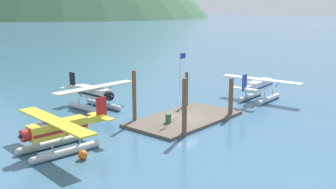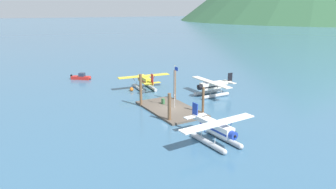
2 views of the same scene
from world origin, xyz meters
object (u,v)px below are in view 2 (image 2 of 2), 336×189
mooring_buoy (132,89)px  seaplane_yellow_port_fwd (145,81)px  seaplane_cream_bow_left (212,87)px  seaplane_white_stbd_aft (217,131)px  boat_red_open_sw (81,77)px  flagpole (175,82)px  fuel_drum (163,101)px

mooring_buoy → seaplane_yellow_port_fwd: 3.15m
seaplane_cream_bow_left → seaplane_white_stbd_aft: 20.48m
seaplane_cream_bow_left → seaplane_white_stbd_aft: size_ratio=1.00×
seaplane_yellow_port_fwd → boat_red_open_sw: 17.37m
seaplane_yellow_port_fwd → mooring_buoy: bearing=-86.4°
flagpole → seaplane_white_stbd_aft: (13.05, -2.26, -2.86)m
seaplane_yellow_port_fwd → seaplane_cream_bow_left: bearing=39.0°
fuel_drum → seaplane_cream_bow_left: (-0.71, 10.58, 0.84)m
mooring_buoy → seaplane_yellow_port_fwd: bearing=93.6°
seaplane_cream_bow_left → boat_red_open_sw: bearing=-146.2°
flagpole → boat_red_open_sw: (-28.94, -7.16, -3.95)m
flagpole → seaplane_yellow_port_fwd: bearing=174.1°
flagpole → seaplane_yellow_port_fwd: (-13.88, 1.43, -2.86)m
flagpole → boat_red_open_sw: size_ratio=1.61×
flagpole → seaplane_cream_bow_left: (-3.41, 9.93, -2.86)m
seaplane_yellow_port_fwd → boat_red_open_sw: seaplane_yellow_port_fwd is taller
fuel_drum → seaplane_yellow_port_fwd: seaplane_yellow_port_fwd is taller
seaplane_yellow_port_fwd → seaplane_white_stbd_aft: 27.18m
seaplane_yellow_port_fwd → seaplane_white_stbd_aft: bearing=-7.8°
mooring_buoy → seaplane_white_stbd_aft: (26.75, -0.78, 1.20)m
flagpole → seaplane_yellow_port_fwd: 14.25m
mooring_buoy → flagpole: bearing=6.1°
flagpole → mooring_buoy: (-13.70, -1.48, -4.07)m
fuel_drum → mooring_buoy: bearing=-175.7°
flagpole → seaplane_white_stbd_aft: size_ratio=0.64×
seaplane_cream_bow_left → seaplane_yellow_port_fwd: bearing=-141.0°
mooring_buoy → seaplane_white_stbd_aft: size_ratio=0.07×
mooring_buoy → boat_red_open_sw: 16.27m
fuel_drum → mooring_buoy: 11.04m
seaplane_white_stbd_aft → mooring_buoy: bearing=178.3°
seaplane_cream_bow_left → flagpole: bearing=-71.1°
seaplane_white_stbd_aft → boat_red_open_sw: bearing=-173.3°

